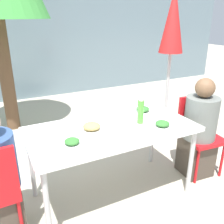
# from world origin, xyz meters

# --- Properties ---
(ground_plane) EXTENTS (24.00, 24.00, 0.00)m
(ground_plane) POSITION_xyz_m (0.00, 0.00, 0.00)
(ground_plane) COLOR #B2A893
(building_facade) EXTENTS (10.00, 0.20, 3.00)m
(building_facade) POSITION_xyz_m (0.00, 3.70, 1.50)
(building_facade) COLOR slate
(building_facade) RESTS_ON ground
(dining_table) EXTENTS (1.52, 0.77, 0.74)m
(dining_table) POSITION_xyz_m (0.00, 0.00, 0.68)
(dining_table) COLOR white
(dining_table) RESTS_ON ground
(chair_right) EXTENTS (0.43, 0.43, 0.87)m
(chair_right) POSITION_xyz_m (1.07, -0.02, 0.51)
(chair_right) COLOR red
(chair_right) RESTS_ON ground
(person_right) EXTENTS (0.34, 0.34, 1.11)m
(person_right) POSITION_xyz_m (1.01, -0.09, 0.52)
(person_right) COLOR #473D33
(person_right) RESTS_ON ground
(closed_umbrella) EXTENTS (0.36, 0.36, 2.06)m
(closed_umbrella) POSITION_xyz_m (1.31, 0.85, 1.51)
(closed_umbrella) COLOR #333333
(closed_umbrella) RESTS_ON ground
(plate_0) EXTENTS (0.28, 0.28, 0.07)m
(plate_0) POSITION_xyz_m (-0.19, 0.02, 0.77)
(plate_0) COLOR white
(plate_0) RESTS_ON dining_table
(plate_1) EXTENTS (0.23, 0.23, 0.07)m
(plate_1) POSITION_xyz_m (0.41, -0.21, 0.76)
(plate_1) COLOR white
(plate_1) RESTS_ON dining_table
(plate_2) EXTENTS (0.21, 0.21, 0.06)m
(plate_2) POSITION_xyz_m (-0.43, -0.16, 0.76)
(plate_2) COLOR white
(plate_2) RESTS_ON dining_table
(plate_3) EXTENTS (0.25, 0.25, 0.07)m
(plate_3) POSITION_xyz_m (0.45, 0.18, 0.77)
(plate_3) COLOR white
(plate_3) RESTS_ON dining_table
(bottle) EXTENTS (0.06, 0.06, 0.24)m
(bottle) POSITION_xyz_m (0.28, -0.03, 0.86)
(bottle) COLOR #51A338
(bottle) RESTS_ON dining_table
(drinking_cup) EXTENTS (0.07, 0.07, 0.08)m
(drinking_cup) POSITION_xyz_m (-0.12, 0.23, 0.78)
(drinking_cup) COLOR silver
(drinking_cup) RESTS_ON dining_table
(salad_bowl) EXTENTS (0.18, 0.18, 0.05)m
(salad_bowl) POSITION_xyz_m (0.10, -0.20, 0.77)
(salad_bowl) COLOR white
(salad_bowl) RESTS_ON dining_table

